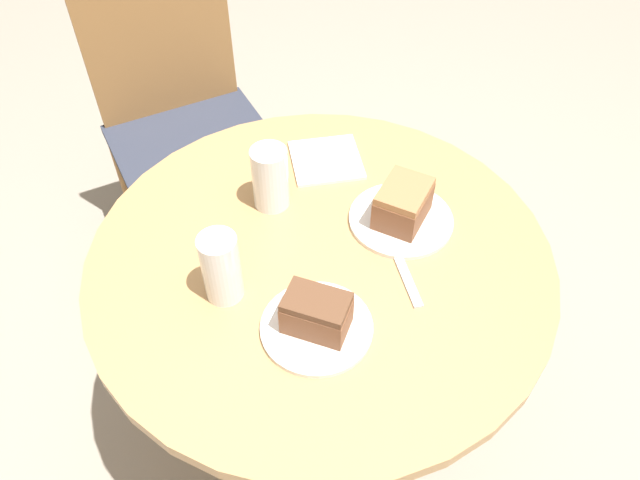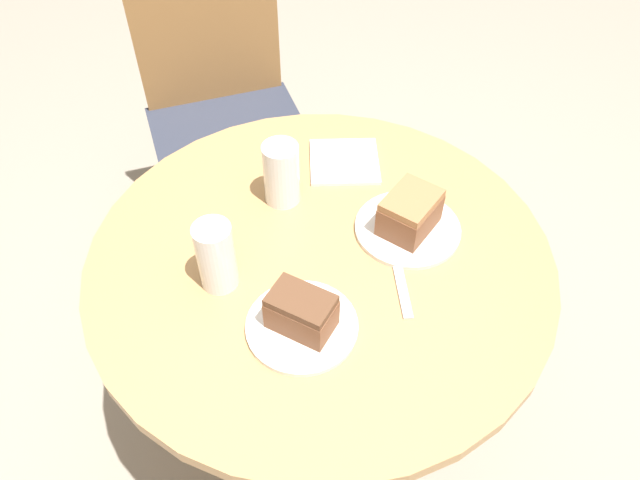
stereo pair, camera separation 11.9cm
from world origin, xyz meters
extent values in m
plane|color=gray|center=(0.00, 0.00, 0.00)|extent=(8.00, 8.00, 0.00)
cylinder|color=tan|center=(0.00, 0.00, 0.01)|extent=(0.51, 0.51, 0.03)
cylinder|color=tan|center=(0.00, 0.00, 0.38)|extent=(0.10, 0.10, 0.70)
cylinder|color=tan|center=(0.00, 0.00, 0.74)|extent=(0.92, 0.92, 0.03)
cylinder|color=olive|center=(-0.26, 0.59, 0.23)|extent=(0.04, 0.04, 0.45)
cylinder|color=olive|center=(0.17, 0.61, 0.23)|extent=(0.04, 0.04, 0.45)
cylinder|color=olive|center=(-0.27, 0.98, 0.23)|extent=(0.04, 0.04, 0.45)
cylinder|color=olive|center=(0.16, 0.99, 0.23)|extent=(0.04, 0.04, 0.45)
cube|color=#2D3342|center=(-0.05, 0.79, 0.47)|extent=(0.48, 0.44, 0.03)
cube|color=olive|center=(-0.06, 1.00, 0.69)|extent=(0.44, 0.03, 0.42)
cylinder|color=silver|center=(0.19, 0.01, 0.76)|extent=(0.21, 0.21, 0.01)
cylinder|color=silver|center=(-0.08, -0.16, 0.76)|extent=(0.20, 0.20, 0.01)
cube|color=brown|center=(0.19, 0.01, 0.80)|extent=(0.15, 0.14, 0.07)
cube|color=#9E6B42|center=(0.19, 0.01, 0.84)|extent=(0.14, 0.14, 0.02)
cube|color=brown|center=(-0.08, -0.16, 0.80)|extent=(0.13, 0.13, 0.06)
cube|color=brown|center=(-0.08, -0.16, 0.84)|extent=(0.13, 0.13, 0.02)
cylinder|color=beige|center=(-0.03, 0.17, 0.81)|extent=(0.07, 0.07, 0.11)
cylinder|color=white|center=(-0.03, 0.17, 0.83)|extent=(0.07, 0.07, 0.14)
cylinder|color=silver|center=(-0.20, -0.01, 0.80)|extent=(0.06, 0.06, 0.10)
cylinder|color=white|center=(-0.20, -0.01, 0.83)|extent=(0.07, 0.07, 0.14)
cube|color=white|center=(0.13, 0.25, 0.76)|extent=(0.19, 0.19, 0.01)
cube|color=silver|center=(0.13, -0.11, 0.76)|extent=(0.06, 0.18, 0.00)
camera|label=1|loc=(-0.35, -0.73, 1.68)|focal=35.00mm
camera|label=2|loc=(-0.23, -0.77, 1.68)|focal=35.00mm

